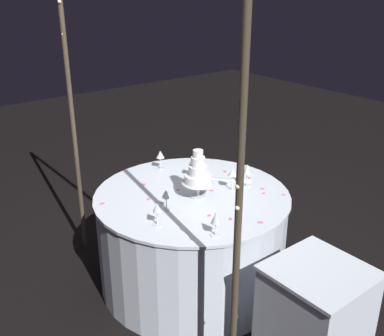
% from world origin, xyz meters
% --- Properties ---
extents(ground_plane, '(12.00, 12.00, 0.00)m').
position_xyz_m(ground_plane, '(0.00, 0.00, 0.00)').
color(ground_plane, black).
extents(decorative_arch, '(1.83, 0.06, 2.35)m').
position_xyz_m(decorative_arch, '(-0.00, 0.43, 1.49)').
color(decorative_arch, '#473D2D').
rests_on(decorative_arch, ground).
extents(main_table, '(1.36, 1.36, 0.72)m').
position_xyz_m(main_table, '(0.00, 0.00, 0.36)').
color(main_table, silver).
rests_on(main_table, ground).
extents(side_table, '(0.48, 0.48, 0.74)m').
position_xyz_m(side_table, '(-1.12, 0.06, 0.37)').
color(side_table, silver).
rests_on(side_table, ground).
extents(tiered_cake, '(0.22, 0.22, 0.34)m').
position_xyz_m(tiered_cake, '(-0.06, -0.01, 0.89)').
color(tiered_cake, silver).
rests_on(tiered_cake, main_table).
extents(wine_glass_0, '(0.06, 0.06, 0.16)m').
position_xyz_m(wine_glass_0, '(-0.12, -0.26, 0.85)').
color(wine_glass_0, silver).
rests_on(wine_glass_0, main_table).
extents(wine_glass_1, '(0.06, 0.06, 0.15)m').
position_xyz_m(wine_glass_1, '(-0.21, 0.43, 0.83)').
color(wine_glass_1, silver).
rests_on(wine_glass_1, main_table).
extents(wine_glass_2, '(0.06, 0.06, 0.17)m').
position_xyz_m(wine_glass_2, '(-0.14, -0.39, 0.84)').
color(wine_glass_2, silver).
rests_on(wine_glass_2, main_table).
extents(wine_glass_3, '(0.07, 0.07, 0.16)m').
position_xyz_m(wine_glass_3, '(0.21, -0.18, 0.84)').
color(wine_glass_3, silver).
rests_on(wine_glass_3, main_table).
extents(wine_glass_4, '(0.06, 0.06, 0.14)m').
position_xyz_m(wine_glass_4, '(-0.08, 0.28, 0.83)').
color(wine_glass_4, silver).
rests_on(wine_glass_4, main_table).
extents(wine_glass_5, '(0.06, 0.06, 0.15)m').
position_xyz_m(wine_glass_5, '(-0.52, 0.23, 0.83)').
color(wine_glass_5, silver).
rests_on(wine_glass_5, main_table).
extents(wine_glass_6, '(0.06, 0.06, 0.15)m').
position_xyz_m(wine_glass_6, '(0.50, -0.08, 0.83)').
color(wine_glass_6, silver).
rests_on(wine_glass_6, main_table).
extents(cake_knife, '(0.24, 0.21, 0.01)m').
position_xyz_m(cake_knife, '(-0.00, -0.38, 0.72)').
color(cake_knife, silver).
rests_on(cake_knife, main_table).
extents(rose_petal_0, '(0.04, 0.04, 0.00)m').
position_xyz_m(rose_petal_0, '(0.15, -0.44, 0.72)').
color(rose_petal_0, '#EA6B84').
rests_on(rose_petal_0, main_table).
extents(rose_petal_1, '(0.03, 0.03, 0.00)m').
position_xyz_m(rose_petal_1, '(0.01, 0.24, 0.72)').
color(rose_petal_1, '#EA6B84').
rests_on(rose_petal_1, main_table).
extents(rose_petal_2, '(0.04, 0.03, 0.00)m').
position_xyz_m(rose_petal_2, '(0.11, -0.22, 0.72)').
color(rose_petal_2, '#EA6B84').
rests_on(rose_petal_2, main_table).
extents(rose_petal_3, '(0.04, 0.04, 0.00)m').
position_xyz_m(rose_petal_3, '(-0.43, 0.03, 0.72)').
color(rose_petal_3, '#EA6B84').
rests_on(rose_petal_3, main_table).
extents(rose_petal_4, '(0.04, 0.03, 0.00)m').
position_xyz_m(rose_petal_4, '(-0.40, -0.48, 0.72)').
color(rose_petal_4, '#EA6B84').
rests_on(rose_petal_4, main_table).
extents(rose_petal_5, '(0.03, 0.04, 0.00)m').
position_xyz_m(rose_petal_5, '(-0.30, -0.39, 0.72)').
color(rose_petal_5, '#EA6B84').
rests_on(rose_petal_5, main_table).
extents(rose_petal_6, '(0.04, 0.04, 0.00)m').
position_xyz_m(rose_petal_6, '(-0.04, -0.14, 0.72)').
color(rose_petal_6, '#EA6B84').
rests_on(rose_petal_6, main_table).
extents(rose_petal_7, '(0.04, 0.04, 0.00)m').
position_xyz_m(rose_petal_7, '(0.34, 0.18, 0.72)').
color(rose_petal_7, '#EA6B84').
rests_on(rose_petal_7, main_table).
extents(rose_petal_8, '(0.04, 0.04, 0.00)m').
position_xyz_m(rose_petal_8, '(0.11, 0.28, 0.72)').
color(rose_petal_8, '#EA6B84').
rests_on(rose_petal_8, main_table).
extents(rose_petal_9, '(0.04, 0.03, 0.00)m').
position_xyz_m(rose_petal_9, '(-0.05, -0.50, 0.72)').
color(rose_petal_9, '#EA6B84').
rests_on(rose_petal_9, main_table).
extents(rose_petal_10, '(0.03, 0.02, 0.00)m').
position_xyz_m(rose_petal_10, '(0.11, 0.04, 0.72)').
color(rose_petal_10, '#EA6B84').
rests_on(rose_petal_10, main_table).
extents(rose_petal_11, '(0.03, 0.04, 0.00)m').
position_xyz_m(rose_petal_11, '(-0.31, 0.11, 0.72)').
color(rose_petal_11, '#EA6B84').
rests_on(rose_petal_11, main_table).
extents(rose_petal_12, '(0.03, 0.04, 0.00)m').
position_xyz_m(rose_petal_12, '(0.25, 0.56, 0.72)').
color(rose_petal_12, '#EA6B84').
rests_on(rose_petal_12, main_table).
extents(rose_petal_13, '(0.03, 0.03, 0.00)m').
position_xyz_m(rose_petal_13, '(0.11, 0.04, 0.72)').
color(rose_petal_13, '#EA6B84').
rests_on(rose_petal_13, main_table).
extents(rose_petal_14, '(0.05, 0.05, 0.00)m').
position_xyz_m(rose_petal_14, '(-0.57, -0.08, 0.72)').
color(rose_petal_14, '#EA6B84').
rests_on(rose_petal_14, main_table).
extents(rose_petal_15, '(0.04, 0.04, 0.00)m').
position_xyz_m(rose_petal_15, '(-0.25, -0.44, 0.72)').
color(rose_petal_15, '#EA6B84').
rests_on(rose_petal_15, main_table).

